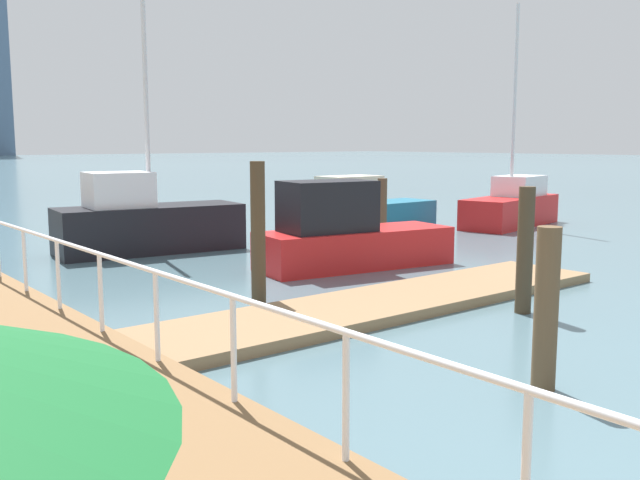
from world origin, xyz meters
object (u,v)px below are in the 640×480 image
Objects in this scene: moored_boat_2 at (512,206)px; moored_boat_1 at (347,235)px; moored_boat_3 at (145,222)px; moored_boat_4 at (363,212)px.

moored_boat_1 is at bearing -165.01° from moored_boat_2.
moored_boat_2 reaches higher than moored_boat_1.
moored_boat_3 is 7.29m from moored_boat_4.
moored_boat_2 is at bearing -18.74° from moored_boat_4.
moored_boat_3 reaches higher than moored_boat_1.
moored_boat_3 is (-2.61, 5.16, 0.05)m from moored_boat_1.
moored_boat_1 is at bearing -63.19° from moored_boat_3.
moored_boat_2 is 1.09× the size of moored_boat_3.
moored_boat_1 is 0.64× the size of moored_boat_2.
moored_boat_3 reaches higher than moored_boat_4.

